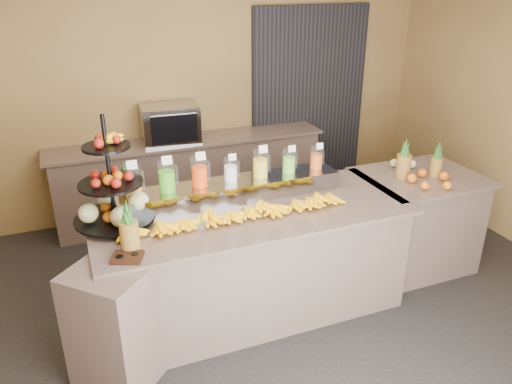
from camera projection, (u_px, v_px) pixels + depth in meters
ground at (266, 329)px, 4.03m from camera, size 6.00×6.00×0.00m
room_envelope at (252, 76)px, 4.00m from camera, size 6.04×5.02×2.82m
buffet_counter at (241, 266)px, 4.03m from camera, size 2.75×1.25×0.93m
right_counter at (414, 221)px, 4.76m from camera, size 1.08×0.88×0.93m
back_ledge at (191, 178)px, 5.75m from camera, size 3.10×0.55×0.93m
pitcher_tray at (231, 190)px, 4.09m from camera, size 1.85×0.30×0.15m
juice_pitcher_orange_a at (133, 183)px, 3.75m from camera, size 0.13×0.14×0.32m
juice_pitcher_green at (167, 178)px, 3.84m from camera, size 0.13×0.14×0.32m
juice_pitcher_orange_b at (199, 174)px, 3.93m from camera, size 0.13×0.14×0.32m
juice_pitcher_milk at (231, 171)px, 4.02m from camera, size 0.11×0.11×0.27m
juice_pitcher_lemon at (260, 165)px, 4.11m from camera, size 0.13×0.13×0.31m
juice_pitcher_lime at (289, 163)px, 4.20m from camera, size 0.11×0.12×0.27m
juice_pitcher_orange_c at (316, 159)px, 4.29m from camera, size 0.11×0.11×0.26m
banana_heap at (239, 210)px, 3.78m from camera, size 1.80×0.16×0.15m
fruit_stand at (118, 196)px, 3.64m from camera, size 0.66×0.66×0.83m
condiment_caddy at (127, 257)px, 3.24m from camera, size 0.24×0.21×0.03m
pineapple_left_a at (129, 232)px, 3.30m from camera, size 0.13×0.13×0.38m
pineapple_left_b at (126, 191)px, 3.88m from camera, size 0.13×0.13×0.40m
right_fruit_pile at (424, 173)px, 4.44m from camera, size 0.41×0.39×0.22m
oven_warmer at (170, 124)px, 5.41m from camera, size 0.63×0.46×0.40m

